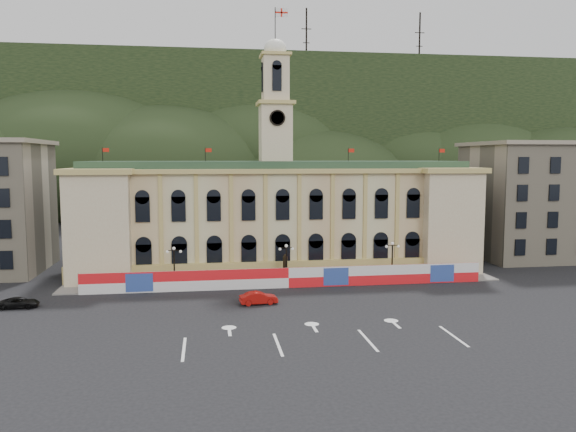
{
  "coord_description": "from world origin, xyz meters",
  "views": [
    {
      "loc": [
        -9.92,
        -52.6,
        16.0
      ],
      "look_at": [
        0.37,
        18.0,
        8.65
      ],
      "focal_mm": 35.0,
      "sensor_mm": 36.0,
      "label": 1
    }
  ],
  "objects": [
    {
      "name": "black_suv",
      "position": [
        -30.0,
        9.87,
        0.56
      ],
      "size": [
        1.99,
        4.1,
        1.12
      ],
      "primitive_type": "imported",
      "rotation": [
        0.0,
        0.0,
        1.59
      ],
      "color": "black",
      "rests_on": "ground"
    },
    {
      "name": "side_building_right",
      "position": [
        43.0,
        30.93,
        9.33
      ],
      "size": [
        21.0,
        17.0,
        18.6
      ],
      "color": "#B8AA8E",
      "rests_on": "ground"
    },
    {
      "name": "lamp_left",
      "position": [
        -14.0,
        17.0,
        3.07
      ],
      "size": [
        1.96,
        0.44,
        5.15
      ],
      "color": "black",
      "rests_on": "ground"
    },
    {
      "name": "lamp_right",
      "position": [
        14.0,
        17.0,
        3.07
      ],
      "size": [
        1.96,
        0.44,
        5.15
      ],
      "color": "black",
      "rests_on": "ground"
    },
    {
      "name": "lane_markings",
      "position": [
        0.0,
        -5.0,
        0.0
      ],
      "size": [
        26.0,
        10.0,
        0.02
      ],
      "primitive_type": null,
      "color": "white",
      "rests_on": "ground"
    },
    {
      "name": "ground",
      "position": [
        0.0,
        0.0,
        0.0
      ],
      "size": [
        260.0,
        260.0,
        0.0
      ],
      "primitive_type": "plane",
      "color": "black",
      "rests_on": "ground"
    },
    {
      "name": "lamp_center",
      "position": [
        0.0,
        17.0,
        3.07
      ],
      "size": [
        1.96,
        0.44,
        5.15
      ],
      "color": "black",
      "rests_on": "ground"
    },
    {
      "name": "hoarding_fence",
      "position": [
        0.06,
        15.07,
        1.25
      ],
      "size": [
        50.0,
        0.44,
        2.5
      ],
      "color": "red",
      "rests_on": "ground"
    },
    {
      "name": "city_hall",
      "position": [
        0.0,
        27.63,
        7.85
      ],
      "size": [
        56.2,
        17.6,
        37.1
      ],
      "color": "beige",
      "rests_on": "ground"
    },
    {
      "name": "hill_ridge",
      "position": [
        0.03,
        121.99,
        19.48
      ],
      "size": [
        230.0,
        80.0,
        64.0
      ],
      "color": "black",
      "rests_on": "ground"
    },
    {
      "name": "red_sedan",
      "position": [
        -4.42,
        7.67,
        0.69
      ],
      "size": [
        2.36,
        4.5,
        1.38
      ],
      "primitive_type": "imported",
      "rotation": [
        0.0,
        0.0,
        1.68
      ],
      "color": "#9F0F0B",
      "rests_on": "ground"
    },
    {
      "name": "pavement",
      "position": [
        0.0,
        17.75,
        0.08
      ],
      "size": [
        56.0,
        5.5,
        0.16
      ],
      "primitive_type": "cube",
      "color": "slate",
      "rests_on": "ground"
    },
    {
      "name": "statue",
      "position": [
        0.0,
        18.0,
        1.19
      ],
      "size": [
        1.4,
        1.4,
        3.72
      ],
      "color": "#595651",
      "rests_on": "ground"
    }
  ]
}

